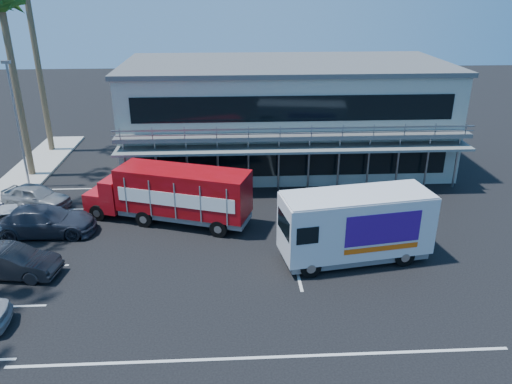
{
  "coord_description": "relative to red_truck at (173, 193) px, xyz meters",
  "views": [
    {
      "loc": [
        -0.99,
        -20.08,
        12.37
      ],
      "look_at": [
        0.31,
        3.79,
        2.3
      ],
      "focal_mm": 35.0,
      "sensor_mm": 36.0,
      "label": 1
    }
  ],
  "objects": [
    {
      "name": "building",
      "position": [
        7.17,
        9.73,
        1.93
      ],
      "size": [
        22.4,
        12.0,
        7.3
      ],
      "color": "#9BA294",
      "rests_on": "ground"
    },
    {
      "name": "light_pole_far",
      "position": [
        -10.03,
        5.79,
        2.78
      ],
      "size": [
        0.5,
        0.25,
        8.09
      ],
      "color": "gray",
      "rests_on": "ground"
    },
    {
      "name": "white_van",
      "position": [
        9.0,
        -4.59,
        0.1
      ],
      "size": [
        7.32,
        3.5,
        3.43
      ],
      "rotation": [
        0.0,
        0.0,
        0.16
      ],
      "color": "silver",
      "rests_on": "ground"
    },
    {
      "name": "parked_car_b",
      "position": [
        -6.84,
        -5.19,
        -1.01
      ],
      "size": [
        4.48,
        2.09,
        1.42
      ],
      "primitive_type": "imported",
      "rotation": [
        0.0,
        0.0,
        1.43
      ],
      "color": "black",
      "rests_on": "ground"
    },
    {
      "name": "parked_car_c",
      "position": [
        -8.33,
        -0.81,
        -0.99
      ],
      "size": [
        5.75,
        3.84,
        1.47
      ],
      "primitive_type": "imported",
      "rotation": [
        0.0,
        0.0,
        1.86
      ],
      "color": "silver",
      "rests_on": "ground"
    },
    {
      "name": "parked_car_e",
      "position": [
        -8.33,
        2.41,
        -1.02
      ],
      "size": [
        4.47,
        3.05,
        1.41
      ],
      "primitive_type": "imported",
      "rotation": [
        0.0,
        0.0,
        1.2
      ],
      "color": "gray",
      "rests_on": "ground"
    },
    {
      "name": "palm_e",
      "position": [
        -10.53,
        7.79,
        8.85
      ],
      "size": [
        2.8,
        2.8,
        12.25
      ],
      "color": "brown",
      "rests_on": "ground"
    },
    {
      "name": "red_truck",
      "position": [
        0.0,
        0.0,
        0.0
      ],
      "size": [
        9.52,
        5.06,
        3.14
      ],
      "rotation": [
        0.0,
        0.0,
        -0.33
      ],
      "color": "#A90D13",
      "rests_on": "ground"
    },
    {
      "name": "ground",
      "position": [
        4.17,
        -5.21,
        -1.72
      ],
      "size": [
        120.0,
        120.0,
        0.0
      ],
      "primitive_type": "plane",
      "color": "black",
      "rests_on": "ground"
    },
    {
      "name": "parked_car_d",
      "position": [
        -6.69,
        -1.08,
        -0.95
      ],
      "size": [
        5.33,
        2.19,
        1.54
      ],
      "primitive_type": "imported",
      "rotation": [
        0.0,
        0.0,
        1.58
      ],
      "color": "#2C303B",
      "rests_on": "ground"
    }
  ]
}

